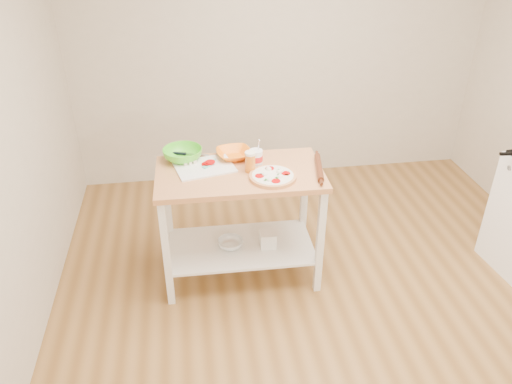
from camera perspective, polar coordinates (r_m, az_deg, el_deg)
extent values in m
cube|color=olive|center=(3.65, 9.26, -14.53)|extent=(4.00, 4.50, 0.02)
cube|color=beige|center=(4.92, 2.81, 16.41)|extent=(4.00, 0.02, 2.70)
cube|color=tan|center=(3.50, -1.89, 2.07)|extent=(1.18, 0.66, 0.04)
cube|color=white|center=(3.84, -1.73, -6.22)|extent=(1.10, 0.60, 0.02)
cube|color=white|center=(3.51, -10.17, -7.11)|extent=(0.05, 0.05, 0.86)
cube|color=white|center=(3.96, -9.99, -2.29)|extent=(0.05, 0.05, 0.86)
cube|color=white|center=(3.60, 7.33, -5.79)|extent=(0.05, 0.05, 0.86)
cube|color=white|center=(4.04, 5.47, -1.24)|extent=(0.05, 0.05, 0.86)
cube|color=black|center=(4.00, 27.03, 3.92)|extent=(0.15, 0.04, 0.02)
cylinder|color=#E4A061|center=(3.40, 1.92, 1.70)|extent=(0.32, 0.32, 0.02)
cylinder|color=#E4A061|center=(3.40, 1.93, 1.88)|extent=(0.32, 0.32, 0.01)
cylinder|color=white|center=(3.40, 1.93, 1.89)|extent=(0.28, 0.28, 0.01)
cylinder|color=#B80103|center=(3.41, 3.44, 2.14)|extent=(0.06, 0.06, 0.01)
cylinder|color=#B80103|center=(3.47, 1.58, 2.71)|extent=(0.06, 0.06, 0.01)
cylinder|color=#B80103|center=(3.37, 0.41, 1.85)|extent=(0.06, 0.06, 0.01)
cylinder|color=#B80103|center=(3.31, 2.30, 1.25)|extent=(0.06, 0.06, 0.01)
sphere|color=white|center=(3.42, 2.66, 2.26)|extent=(0.04, 0.04, 0.04)
sphere|color=white|center=(3.46, 1.44, 2.64)|extent=(0.04, 0.04, 0.04)
sphere|color=white|center=(3.39, 0.99, 1.99)|extent=(0.04, 0.04, 0.04)
sphere|color=white|center=(3.32, 1.55, 1.36)|extent=(0.04, 0.04, 0.04)
sphere|color=white|center=(3.36, 2.76, 1.72)|extent=(0.04, 0.04, 0.04)
sphere|color=white|center=(3.43, 2.86, 2.33)|extent=(0.04, 0.04, 0.04)
sphere|color=white|center=(3.45, 1.49, 2.57)|extent=(0.04, 0.04, 0.04)
plane|color=#1B5918|center=(3.39, 3.52, 1.99)|extent=(0.03, 0.03, 0.00)
plane|color=#1B5918|center=(3.45, 2.59, 2.54)|extent=(0.04, 0.04, 0.00)
plane|color=#1B5918|center=(3.46, 1.24, 2.66)|extent=(0.03, 0.03, 0.00)
plane|color=#1B5918|center=(3.39, 0.66, 2.08)|extent=(0.03, 0.03, 0.00)
plane|color=#1B5918|center=(3.32, 1.11, 1.42)|extent=(0.04, 0.04, 0.00)
plane|color=#1B5918|center=(3.35, 2.38, 1.64)|extent=(0.03, 0.03, 0.00)
plane|color=#1B5918|center=(3.39, 2.68, 2.02)|extent=(0.03, 0.03, 0.00)
cube|color=white|center=(3.55, -5.91, 2.86)|extent=(0.46, 0.38, 0.01)
cube|color=#F4EACC|center=(3.58, -8.08, 3.26)|extent=(0.03, 0.03, 0.02)
cube|color=#F4EACC|center=(3.59, -7.53, 3.36)|extent=(0.03, 0.03, 0.02)
cube|color=#F4EACC|center=(3.60, -6.99, 3.45)|extent=(0.03, 0.03, 0.02)
cube|color=#F4EACC|center=(3.61, -8.21, 3.50)|extent=(0.03, 0.03, 0.02)
cube|color=#F4EACC|center=(3.62, -7.67, 3.59)|extent=(0.03, 0.03, 0.02)
cube|color=#F4EACC|center=(3.63, -7.14, 3.69)|extent=(0.03, 0.03, 0.02)
cylinder|color=#B80103|center=(3.57, -5.69, 3.19)|extent=(0.07, 0.07, 0.01)
cylinder|color=#B80103|center=(3.57, -5.47, 3.32)|extent=(0.07, 0.07, 0.01)
cylinder|color=#B80103|center=(3.57, -5.24, 3.45)|extent=(0.07, 0.07, 0.01)
cube|color=#4CC5B1|center=(3.54, -5.68, 2.92)|extent=(0.07, 0.07, 0.01)
cylinder|color=#4CC5B1|center=(3.60, -5.20, 3.47)|extent=(0.08, 0.08, 0.01)
cube|color=silver|center=(3.72, -6.76, 4.27)|extent=(0.18, 0.08, 0.00)
cube|color=black|center=(3.74, -8.74, 4.38)|extent=(0.10, 0.05, 0.01)
imported|color=orange|center=(3.67, -2.55, 4.35)|extent=(0.28, 0.28, 0.06)
imported|color=#53D72A|center=(3.67, -8.38, 4.28)|extent=(0.33, 0.33, 0.09)
cylinder|color=orange|center=(3.46, -0.66, 3.32)|extent=(0.07, 0.07, 0.13)
cylinder|color=white|center=(3.43, -0.67, 4.44)|extent=(0.07, 0.07, 0.02)
cylinder|color=white|center=(3.55, -0.02, 3.93)|extent=(0.10, 0.10, 0.12)
cylinder|color=red|center=(3.55, -0.02, 3.93)|extent=(0.10, 0.10, 0.04)
cylinder|color=silver|center=(3.51, 0.30, 5.28)|extent=(0.01, 0.06, 0.12)
cylinder|color=#572713|center=(3.52, 7.21, 2.79)|extent=(0.11, 0.37, 0.04)
imported|color=silver|center=(3.81, -2.95, -5.89)|extent=(0.22, 0.22, 0.06)
cube|color=white|center=(3.80, 1.35, -5.40)|extent=(0.12, 0.12, 0.12)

